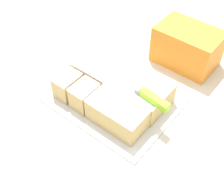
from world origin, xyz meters
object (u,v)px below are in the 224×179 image
Objects in this scene: knife at (145,94)px; cake at (114,90)px; storage_box at (187,47)px; cake_board at (112,99)px.

cake is at bearing 10.78° from knife.
cake is 1.12× the size of knife.
storage_box is (-0.03, 0.29, -0.02)m from knife.
cake is at bearing -104.94° from storage_box.
storage_box reaches higher than cake_board.
cake is 1.50× the size of storage_box.
cake_board is 1.37× the size of knife.
knife is (0.11, 0.01, 0.09)m from cake_board.
cake_board is 1.83× the size of storage_box.
cake is 0.31m from storage_box.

